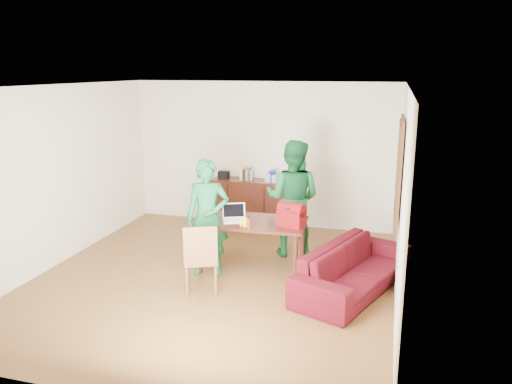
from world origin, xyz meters
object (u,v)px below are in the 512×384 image
(red_bag, at_px, (291,217))
(sofa, at_px, (354,269))
(person_far, at_px, (293,198))
(bottle, at_px, (249,223))
(table, at_px, (252,227))
(laptop, at_px, (235,218))
(chair, at_px, (201,272))
(person_near, at_px, (208,218))

(red_bag, relative_size, sofa, 0.18)
(red_bag, bearing_deg, person_far, 119.02)
(bottle, bearing_deg, table, 98.52)
(person_far, bearing_deg, sofa, 140.36)
(table, relative_size, laptop, 3.99)
(chair, relative_size, sofa, 0.46)
(table, relative_size, chair, 1.67)
(person_far, xyz_separation_m, bottle, (-0.40, -1.09, -0.11))
(bottle, height_order, sofa, bottle)
(table, xyz_separation_m, sofa, (1.53, -0.39, -0.34))
(laptop, distance_m, bottle, 0.42)
(sofa, bearing_deg, bottle, 110.88)
(person_near, relative_size, sofa, 0.80)
(red_bag, bearing_deg, chair, -121.35)
(chair, relative_size, red_bag, 2.57)
(person_near, bearing_deg, chair, -93.65)
(sofa, bearing_deg, person_far, 65.56)
(person_near, distance_m, sofa, 2.16)
(chair, height_order, person_near, person_near)
(person_far, distance_m, red_bag, 0.83)
(table, relative_size, bottle, 8.85)
(person_near, xyz_separation_m, sofa, (2.09, -0.02, -0.54))
(table, relative_size, person_far, 0.86)
(laptop, distance_m, sofa, 1.86)
(table, xyz_separation_m, bottle, (0.06, -0.38, 0.18))
(laptop, relative_size, bottle, 2.22)
(person_near, xyz_separation_m, laptop, (0.32, 0.28, -0.07))
(person_near, height_order, laptop, person_near)
(table, bearing_deg, person_far, 54.56)
(bottle, bearing_deg, chair, -129.25)
(table, height_order, person_near, person_near)
(table, distance_m, person_near, 0.70)
(table, bearing_deg, person_near, -149.38)
(table, bearing_deg, sofa, -17.00)
(bottle, bearing_deg, person_far, 69.80)
(person_near, bearing_deg, person_far, 31.32)
(table, distance_m, chair, 1.13)
(person_far, distance_m, sofa, 1.66)
(person_near, relative_size, bottle, 9.31)
(chair, xyz_separation_m, sofa, (1.97, 0.59, 0.03))
(person_near, relative_size, laptop, 4.20)
(table, xyz_separation_m, person_far, (0.46, 0.71, 0.29))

